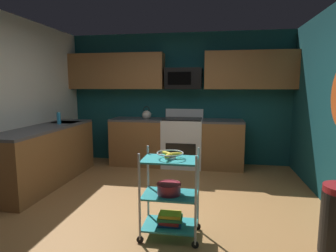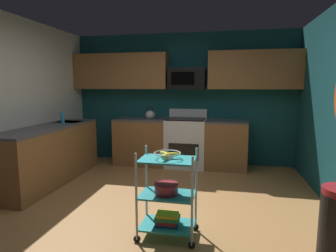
{
  "view_description": "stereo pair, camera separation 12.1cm",
  "coord_description": "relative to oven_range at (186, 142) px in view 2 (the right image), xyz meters",
  "views": [
    {
      "loc": [
        0.74,
        -3.27,
        1.55
      ],
      "look_at": [
        0.15,
        0.24,
        1.05
      ],
      "focal_mm": 30.08,
      "sensor_mm": 36.0,
      "label": 1
    },
    {
      "loc": [
        0.86,
        -3.24,
        1.55
      ],
      "look_at": [
        0.15,
        0.24,
        1.05
      ],
      "focal_mm": 30.08,
      "sensor_mm": 36.0,
      "label": 2
    }
  ],
  "objects": [
    {
      "name": "counter_run",
      "position": [
        -1.01,
        -0.63,
        -0.01
      ],
      "size": [
        3.48,
        2.74,
        0.92
      ],
      "color": "brown",
      "rests_on": "ground"
    },
    {
      "name": "mixing_bowl_large",
      "position": [
        0.17,
        -2.65,
        0.04
      ],
      "size": [
        0.25,
        0.25,
        0.11
      ],
      "color": "maroon",
      "rests_on": "rolling_cart"
    },
    {
      "name": "kettle",
      "position": [
        -0.72,
        -0.0,
        0.52
      ],
      "size": [
        0.21,
        0.18,
        0.26
      ],
      "color": "beige",
      "rests_on": "counter_run"
    },
    {
      "name": "dish_soap_bottle",
      "position": [
        -1.98,
        -1.04,
        0.54
      ],
      "size": [
        0.06,
        0.06,
        0.2
      ],
      "primitive_type": "cylinder",
      "color": "#2D8CBF",
      "rests_on": "counter_run"
    },
    {
      "name": "rolling_cart",
      "position": [
        0.18,
        -2.65,
        -0.03
      ],
      "size": [
        0.62,
        0.38,
        0.91
      ],
      "color": "silver",
      "rests_on": "ground"
    },
    {
      "name": "book_stack",
      "position": [
        0.18,
        -2.65,
        -0.29
      ],
      "size": [
        0.26,
        0.19,
        0.12
      ],
      "color": "#1E4C8C",
      "rests_on": "rolling_cart"
    },
    {
      "name": "oven_range",
      "position": [
        0.0,
        0.0,
        0.0
      ],
      "size": [
        0.76,
        0.65,
        1.1
      ],
      "color": "white",
      "rests_on": "ground"
    },
    {
      "name": "fruit_bowl",
      "position": [
        0.18,
        -2.65,
        0.4
      ],
      "size": [
        0.27,
        0.27,
        0.07
      ],
      "color": "silver",
      "rests_on": "rolling_cart"
    },
    {
      "name": "upper_cabinets",
      "position": [
        -0.16,
        0.13,
        1.37
      ],
      "size": [
        4.4,
        0.33,
        0.7
      ],
      "color": "brown"
    },
    {
      "name": "microwave",
      "position": [
        -0.0,
        0.1,
        1.22
      ],
      "size": [
        0.7,
        0.39,
        0.4
      ],
      "color": "black"
    },
    {
      "name": "floor",
      "position": [
        -0.13,
        -2.1,
        -0.5
      ],
      "size": [
        4.4,
        4.8,
        0.04
      ],
      "primitive_type": "cube",
      "color": "#A87542",
      "rests_on": "ground"
    },
    {
      "name": "wall_back",
      "position": [
        -0.13,
        0.33,
        0.82
      ],
      "size": [
        4.52,
        0.06,
        2.6
      ],
      "primitive_type": "cube",
      "color": "#14474C",
      "rests_on": "ground"
    }
  ]
}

